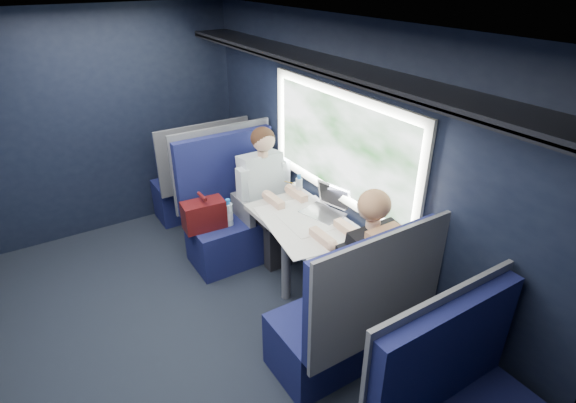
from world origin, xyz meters
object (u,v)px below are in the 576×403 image
seat_row_front (201,182)px  man (267,189)px  seat_bay_near (235,216)px  laptop (328,205)px  cup (296,188)px  table (301,228)px  woman (364,261)px  seat_bay_far (349,321)px  bottle_small (299,187)px

seat_row_front → man: 1.17m
seat_bay_near → laptop: size_ratio=3.22×
man → seat_row_front: bearing=102.8°
cup → seat_bay_near: bearing=135.5°
seat_bay_near → man: bearing=-31.9°
seat_bay_near → seat_row_front: seat_bay_near is taller
table → seat_row_front: (-0.18, 1.80, -0.25)m
table → woman: size_ratio=0.76×
table → seat_bay_far: (-0.18, -0.87, -0.25)m
cup → table: bearing=-117.8°
seat_bay_far → cup: (0.41, 1.31, 0.37)m
table → laptop: laptop is taller
table → seat_bay_near: seat_bay_near is taller
cup → laptop: bearing=-86.4°
laptop → cup: size_ratio=4.10×
man → laptop: 0.74m
seat_row_front → bottle_small: (0.41, -1.42, 0.42)m
laptop → table: bearing=177.0°
seat_bay_far → woman: (0.25, 0.17, 0.31)m
seat_bay_far → cup: 1.43m
seat_bay_far → bottle_small: seat_bay_far is taller
table → laptop: 0.30m
seat_bay_far → seat_row_front: 2.67m
woman → bottle_small: (0.16, 1.09, 0.10)m
seat_bay_near → woman: size_ratio=0.95×
seat_row_front → man: size_ratio=0.88×
table → laptop: (0.26, -0.01, 0.15)m
cup → bottle_small: bearing=-97.9°
table → woman: (0.07, -0.71, 0.06)m
man → laptop: man is taller
seat_row_front → cup: bearing=-73.0°
seat_bay_near → cup: 0.71m
bottle_small → cup: 0.08m
laptop → bottle_small: (-0.04, 0.39, 0.02)m
seat_bay_near → man: man is taller
seat_bay_far → seat_row_front: (0.00, 2.67, -0.00)m
seat_row_front → bottle_small: bearing=-74.0°
bottle_small → cup: (0.01, 0.06, -0.05)m
table → laptop: bearing=-3.0°
seat_bay_near → laptop: seat_bay_near is taller
woman → man: bearing=90.0°
man → laptop: bearing=-74.9°
seat_bay_near → cup: bearing=-44.5°
seat_row_front → woman: (0.25, -2.50, 0.32)m
laptop → cup: 0.45m
seat_bay_near → seat_row_front: 0.93m
seat_bay_far → bottle_small: 1.38m
table → man: 0.70m
seat_row_front → laptop: (0.44, -1.81, 0.40)m
seat_bay_near → seat_bay_far: bearing=-89.3°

